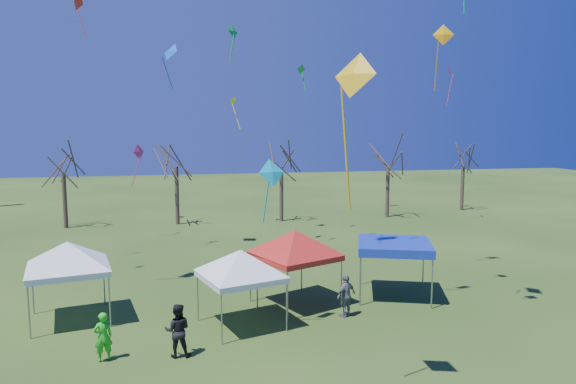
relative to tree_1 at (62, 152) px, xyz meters
name	(u,v)px	position (x,y,z in m)	size (l,w,h in m)	color
ground	(251,347)	(10.77, -24.65, -5.79)	(140.00, 140.00, 0.00)	#254215
tree_1	(62,152)	(0.00, 0.00, 0.00)	(3.42, 3.42, 7.54)	#3D2D21
tree_2	(176,145)	(8.40, -0.27, 0.50)	(3.71, 3.71, 8.18)	#3D2D21
tree_3	(281,147)	(16.80, -0.60, 0.29)	(3.59, 3.59, 7.91)	#3D2D21
tree_4	(389,147)	(26.12, -0.65, 0.27)	(3.58, 3.58, 7.89)	#3D2D21
tree_5	(464,149)	(34.49, 1.42, -0.06)	(3.39, 3.39, 7.46)	#3D2D21
tent_white_west	(67,247)	(4.15, -20.59, -2.82)	(4.09, 4.09, 3.68)	gray
tent_white_mid	(240,255)	(10.68, -22.59, -3.00)	(3.77, 3.77, 3.46)	gray
tent_red	(295,235)	(13.28, -20.64, -2.75)	(3.96, 3.96, 3.77)	gray
tent_blue	(394,246)	(17.89, -20.53, -3.48)	(4.10, 4.10, 2.51)	gray
person_grey	(346,295)	(14.95, -22.51, -4.92)	(1.02, 0.43, 1.75)	slate
person_green	(103,337)	(5.91, -24.64, -4.97)	(0.60, 0.39, 1.64)	green
person_dark	(178,330)	(8.29, -24.82, -4.89)	(0.88, 0.68, 1.80)	black
kite_22	(233,102)	(12.80, -1.79, 3.85)	(1.00, 1.00, 2.55)	#F9F71A
kite_12	(450,72)	(29.47, -4.40, 6.18)	(0.82, 1.11, 3.21)	#EE346B
kite_18	(233,32)	(11.46, -14.20, 6.75)	(0.71, 0.72, 2.07)	green
kite_2	(78,3)	(1.68, -0.22, 10.94)	(0.97, 1.31, 2.93)	red
kite_17	(443,36)	(21.48, -17.71, 6.34)	(1.07, 0.66, 3.25)	#FFAE0D
kite_11	(170,52)	(8.21, -9.61, 6.31)	(1.32, 1.43, 2.70)	blue
kite_5	(354,77)	(12.80, -29.10, 3.06)	(1.17, 1.32, 4.07)	yellow
kite_19	(301,70)	(17.07, -6.21, 5.82)	(0.74, 0.55, 1.83)	green
kite_13	(139,152)	(5.93, -5.03, 0.17)	(0.98, 1.09, 2.87)	#D32E68
kite_1	(272,173)	(11.75, -23.42, 0.18)	(1.12, 0.72, 2.37)	#0EB2D3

